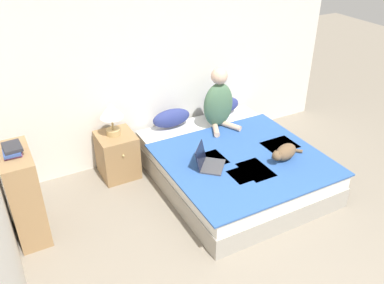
# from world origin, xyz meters

# --- Properties ---
(wall_back) EXTENTS (5.02, 0.05, 2.55)m
(wall_back) POSITION_xyz_m (0.00, 3.25, 1.27)
(wall_back) COLOR silver
(wall_back) RESTS_ON ground_plane
(bed) EXTENTS (1.73, 2.02, 0.43)m
(bed) POSITION_xyz_m (0.44, 2.16, 0.21)
(bed) COLOR #9E998E
(bed) RESTS_ON ground_plane
(pillow_near) EXTENTS (0.51, 0.21, 0.23)m
(pillow_near) POSITION_xyz_m (0.06, 3.05, 0.54)
(pillow_near) COLOR navy
(pillow_near) RESTS_ON bed
(pillow_far) EXTENTS (0.51, 0.21, 0.23)m
(pillow_far) POSITION_xyz_m (0.82, 3.05, 0.54)
(pillow_far) COLOR navy
(pillow_far) RESTS_ON bed
(person_sitting) EXTENTS (0.40, 0.39, 0.77)m
(person_sitting) POSITION_xyz_m (0.59, 2.78, 0.76)
(person_sitting) COLOR #476B4C
(person_sitting) RESTS_ON bed
(cat_tabby) EXTENTS (0.49, 0.26, 0.18)m
(cat_tabby) POSITION_xyz_m (0.83, 1.75, 0.52)
(cat_tabby) COLOR brown
(cat_tabby) RESTS_ON bed
(laptop_open) EXTENTS (0.41, 0.42, 0.24)m
(laptop_open) POSITION_xyz_m (0.01, 2.02, 0.48)
(laptop_open) COLOR #424247
(laptop_open) RESTS_ON bed
(nightstand) EXTENTS (0.43, 0.47, 0.55)m
(nightstand) POSITION_xyz_m (-0.72, 2.95, 0.28)
(nightstand) COLOR #937047
(nightstand) RESTS_ON ground_plane
(table_lamp) EXTENTS (0.27, 0.27, 0.40)m
(table_lamp) POSITION_xyz_m (-0.73, 2.97, 0.83)
(table_lamp) COLOR tan
(table_lamp) RESTS_ON nightstand
(bookshelf) EXTENTS (0.28, 0.60, 0.95)m
(bookshelf) POSITION_xyz_m (-1.84, 2.38, 0.47)
(bookshelf) COLOR #99754C
(bookshelf) RESTS_ON ground_plane
(book_stack_top) EXTENTS (0.17, 0.24, 0.08)m
(book_stack_top) POSITION_xyz_m (-1.84, 2.38, 0.99)
(book_stack_top) COLOR #844270
(book_stack_top) RESTS_ON bookshelf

